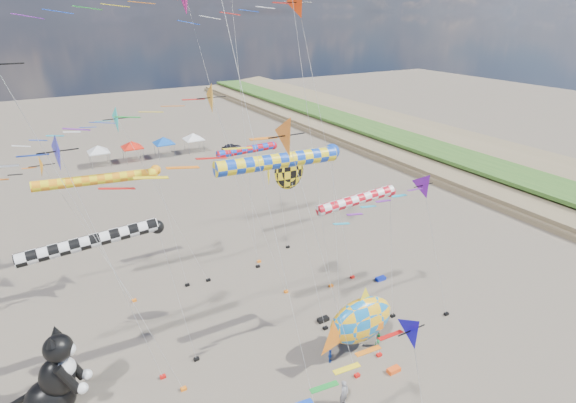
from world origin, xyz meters
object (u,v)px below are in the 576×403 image
Objects in this scene: cat_inflatable at (50,372)px; child_blue at (330,356)px; parked_car at (232,147)px; fish_inflatable at (360,320)px; person_adult at (344,393)px; child_green at (379,340)px.

child_blue is at bearing 3.37° from cat_inflatable.
cat_inflatable reaches higher than parked_car.
cat_inflatable is 1.70× the size of parked_car.
cat_inflatable is at bearing 121.07° from child_blue.
fish_inflatable is at bearing 158.38° from parked_car.
cat_inflatable is 54.75m from parked_car.
fish_inflatable reaches higher than person_adult.
parked_car is at bearing 76.65° from fish_inflatable.
fish_inflatable is at bearing 176.91° from child_green.
child_green is at bearing 160.19° from parked_car.
parked_car is at bearing 84.02° from child_green.
person_adult reaches higher than parked_car.
person_adult is 55.69m from parked_car.
cat_inflatable reaches higher than child_green.
child_blue is (1.33, 3.38, -0.38)m from person_adult.
cat_inflatable reaches higher than child_blue.
child_blue is (16.29, -4.68, -2.39)m from cat_inflatable.
fish_inflatable is at bearing 4.57° from cat_inflatable.
cat_inflatable is at bearing 165.16° from fish_inflatable.
person_adult is at bearing 155.57° from parked_car.
parked_car is at bearing 75.57° from cat_inflatable.
cat_inflatable is 0.87× the size of fish_inflatable.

